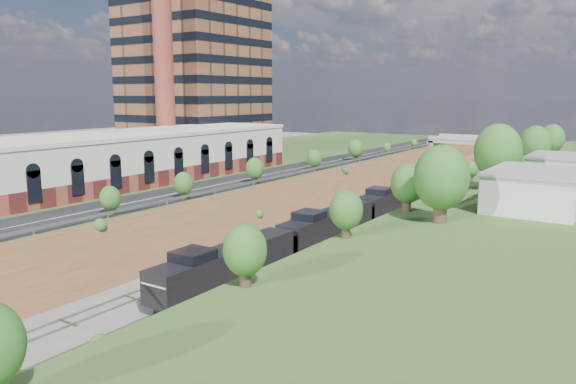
# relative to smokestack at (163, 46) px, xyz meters

# --- Properties ---
(platform_left) EXTENTS (44.00, 180.00, 5.00)m
(platform_left) POSITION_rel_smokestack_xyz_m (3.00, 4.00, -22.50)
(platform_left) COLOR #445F27
(platform_left) RESTS_ON ground
(embankment_left) EXTENTS (10.00, 180.00, 10.00)m
(embankment_left) POSITION_rel_smokestack_xyz_m (25.00, 4.00, -25.00)
(embankment_left) COLOR brown
(embankment_left) RESTS_ON ground
(embankment_right) EXTENTS (10.00, 180.00, 10.00)m
(embankment_right) POSITION_rel_smokestack_xyz_m (47.00, 4.00, -25.00)
(embankment_right) COLOR brown
(embankment_right) RESTS_ON ground
(rail_left_track) EXTENTS (1.58, 180.00, 0.18)m
(rail_left_track) POSITION_rel_smokestack_xyz_m (33.40, 4.00, -24.91)
(rail_left_track) COLOR gray
(rail_left_track) RESTS_ON ground
(rail_right_track) EXTENTS (1.58, 180.00, 0.18)m
(rail_right_track) POSITION_rel_smokestack_xyz_m (38.60, 4.00, -24.91)
(rail_right_track) COLOR gray
(rail_right_track) RESTS_ON ground
(road) EXTENTS (8.00, 180.00, 0.10)m
(road) POSITION_rel_smokestack_xyz_m (20.50, 4.00, -19.95)
(road) COLOR black
(road) RESTS_ON platform_left
(guardrail) EXTENTS (0.10, 171.00, 0.70)m
(guardrail) POSITION_rel_smokestack_xyz_m (24.60, 3.80, -19.45)
(guardrail) COLOR #99999E
(guardrail) RESTS_ON platform_left
(commercial_building) EXTENTS (14.30, 62.30, 7.00)m
(commercial_building) POSITION_rel_smokestack_xyz_m (8.00, -18.00, -16.49)
(commercial_building) COLOR maroon
(commercial_building) RESTS_ON platform_left
(highrise_tower) EXTENTS (22.00, 22.00, 53.90)m
(highrise_tower) POSITION_rel_smokestack_xyz_m (-8.00, 16.00, 7.88)
(highrise_tower) COLOR brown
(highrise_tower) RESTS_ON platform_left
(smokestack) EXTENTS (3.20, 3.20, 40.00)m
(smokestack) POSITION_rel_smokestack_xyz_m (0.00, 0.00, 0.00)
(smokestack) COLOR maroon
(smokestack) RESTS_ON platform_left
(overpass) EXTENTS (24.50, 8.30, 7.40)m
(overpass) POSITION_rel_smokestack_xyz_m (36.00, 66.00, -20.08)
(overpass) COLOR gray
(overpass) RESTS_ON ground
(white_building_near) EXTENTS (9.00, 12.00, 4.00)m
(white_building_near) POSITION_rel_smokestack_xyz_m (59.50, -4.00, -18.00)
(white_building_near) COLOR silver
(white_building_near) RESTS_ON platform_right
(white_building_far) EXTENTS (8.00, 10.00, 3.60)m
(white_building_far) POSITION_rel_smokestack_xyz_m (59.00, 18.00, -18.20)
(white_building_far) COLOR silver
(white_building_far) RESTS_ON platform_right
(tree_right_large) EXTENTS (5.25, 5.25, 7.61)m
(tree_right_large) POSITION_rel_smokestack_xyz_m (53.00, -16.00, -15.62)
(tree_right_large) COLOR #473323
(tree_right_large) RESTS_ON platform_right
(tree_left_crest) EXTENTS (2.45, 2.45, 3.55)m
(tree_left_crest) POSITION_rel_smokestack_xyz_m (24.20, -36.00, -17.96)
(tree_left_crest) COLOR #473323
(tree_left_crest) RESTS_ON platform_left
(freight_train) EXTENTS (2.94, 181.28, 4.55)m
(freight_train) POSITION_rel_smokestack_xyz_m (38.60, 54.21, -22.44)
(freight_train) COLOR black
(freight_train) RESTS_ON ground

